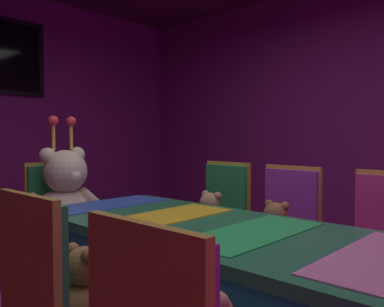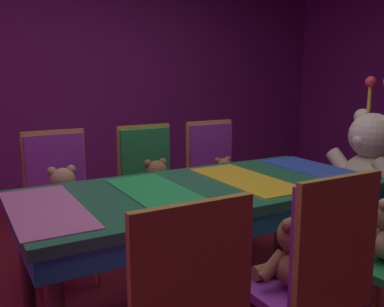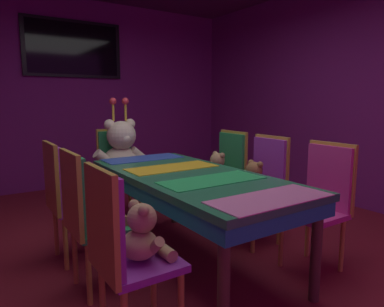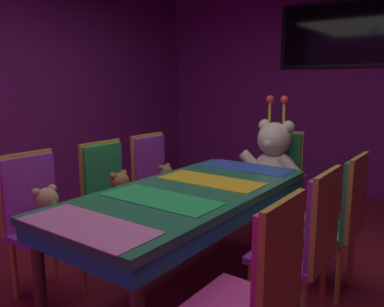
{
  "view_description": "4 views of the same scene",
  "coord_description": "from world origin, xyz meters",
  "px_view_note": "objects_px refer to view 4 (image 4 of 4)",
  "views": [
    {
      "loc": [
        -1.52,
        -1.31,
        1.18
      ],
      "look_at": [
        0.17,
        0.26,
        1.08
      ],
      "focal_mm": 37.41,
      "sensor_mm": 36.0,
      "label": 1
    },
    {
      "loc": [
        1.95,
        -1.18,
        1.35
      ],
      "look_at": [
        -0.03,
        -0.06,
        0.92
      ],
      "focal_mm": 39.74,
      "sensor_mm": 36.0,
      "label": 2
    },
    {
      "loc": [
        -1.47,
        -2.24,
        1.31
      ],
      "look_at": [
        -0.1,
        -0.18,
        0.93
      ],
      "focal_mm": 32.69,
      "sensor_mm": 36.0,
      "label": 3
    },
    {
      "loc": [
        1.51,
        -2.04,
        1.45
      ],
      "look_at": [
        0.21,
        -0.25,
        1.05
      ],
      "focal_mm": 36.37,
      "sensor_mm": 36.0,
      "label": 4
    }
  ],
  "objects_px": {
    "chair_left_2": "(154,176)",
    "throne_chair": "(280,170)",
    "chair_left_1": "(108,190)",
    "chair_right_2": "(343,211)",
    "chair_right_0": "(264,283)",
    "chair_left_0": "(35,210)",
    "king_teddy_bear": "(273,158)",
    "chair_right_1": "(310,237)",
    "teddy_right_1": "(286,232)",
    "teddy_right_2": "(322,207)",
    "teddy_left_0": "(48,214)",
    "teddy_left_2": "(166,181)",
    "teddy_left_1": "(121,193)",
    "wall_tv": "(335,34)",
    "banquet_table": "(188,202)"
  },
  "relations": [
    {
      "from": "teddy_left_2",
      "to": "wall_tv",
      "type": "height_order",
      "value": "wall_tv"
    },
    {
      "from": "chair_right_0",
      "to": "teddy_left_1",
      "type": "bearing_deg",
      "value": -22.27
    },
    {
      "from": "chair_right_0",
      "to": "wall_tv",
      "type": "relative_size",
      "value": 0.7
    },
    {
      "from": "chair_left_2",
      "to": "throne_chair",
      "type": "distance_m",
      "value": 1.26
    },
    {
      "from": "banquet_table",
      "to": "wall_tv",
      "type": "height_order",
      "value": "wall_tv"
    },
    {
      "from": "chair_right_0",
      "to": "wall_tv",
      "type": "bearing_deg",
      "value": -77.04
    },
    {
      "from": "teddy_right_1",
      "to": "teddy_right_2",
      "type": "distance_m",
      "value": 0.57
    },
    {
      "from": "chair_right_1",
      "to": "chair_right_0",
      "type": "bearing_deg",
      "value": 91.17
    },
    {
      "from": "teddy_left_0",
      "to": "chair_right_0",
      "type": "relative_size",
      "value": 0.34
    },
    {
      "from": "banquet_table",
      "to": "teddy_left_1",
      "type": "distance_m",
      "value": 0.69
    },
    {
      "from": "teddy_right_1",
      "to": "king_teddy_bear",
      "type": "relative_size",
      "value": 0.38
    },
    {
      "from": "wall_tv",
      "to": "teddy_right_1",
      "type": "bearing_deg",
      "value": -77.3
    },
    {
      "from": "teddy_left_1",
      "to": "wall_tv",
      "type": "relative_size",
      "value": 0.23
    },
    {
      "from": "teddy_left_2",
      "to": "chair_right_0",
      "type": "xyz_separation_m",
      "value": [
        1.54,
        -1.2,
        0.02
      ]
    },
    {
      "from": "chair_left_0",
      "to": "chair_left_2",
      "type": "height_order",
      "value": "same"
    },
    {
      "from": "chair_left_2",
      "to": "teddy_left_2",
      "type": "distance_m",
      "value": 0.14
    },
    {
      "from": "teddy_left_0",
      "to": "chair_left_1",
      "type": "distance_m",
      "value": 0.65
    },
    {
      "from": "chair_left_1",
      "to": "chair_right_2",
      "type": "distance_m",
      "value": 1.79
    },
    {
      "from": "teddy_left_2",
      "to": "teddy_right_1",
      "type": "distance_m",
      "value": 1.5
    },
    {
      "from": "chair_left_1",
      "to": "chair_right_0",
      "type": "xyz_separation_m",
      "value": [
        1.68,
        -0.63,
        0.0
      ]
    },
    {
      "from": "chair_left_0",
      "to": "king_teddy_bear",
      "type": "height_order",
      "value": "king_teddy_bear"
    },
    {
      "from": "teddy_left_0",
      "to": "chair_left_2",
      "type": "distance_m",
      "value": 1.22
    },
    {
      "from": "chair_left_1",
      "to": "chair_left_2",
      "type": "xyz_separation_m",
      "value": [
        -0.0,
        0.57,
        0.0
      ]
    },
    {
      "from": "teddy_left_2",
      "to": "chair_right_1",
      "type": "height_order",
      "value": "chair_right_1"
    },
    {
      "from": "king_teddy_bear",
      "to": "teddy_left_2",
      "type": "bearing_deg",
      "value": -41.55
    },
    {
      "from": "chair_right_2",
      "to": "king_teddy_bear",
      "type": "xyz_separation_m",
      "value": [
        -0.87,
        0.78,
        0.14
      ]
    },
    {
      "from": "chair_left_1",
      "to": "chair_right_2",
      "type": "xyz_separation_m",
      "value": [
        1.7,
        0.57,
        0.0
      ]
    },
    {
      "from": "chair_right_1",
      "to": "teddy_right_1",
      "type": "bearing_deg",
      "value": 0.0
    },
    {
      "from": "chair_left_1",
      "to": "king_teddy_bear",
      "type": "bearing_deg",
      "value": 58.4
    },
    {
      "from": "teddy_left_0",
      "to": "chair_right_1",
      "type": "distance_m",
      "value": 1.67
    },
    {
      "from": "chair_left_2",
      "to": "throne_chair",
      "type": "bearing_deg",
      "value": 48.69
    },
    {
      "from": "banquet_table",
      "to": "chair_left_0",
      "type": "height_order",
      "value": "chair_left_0"
    },
    {
      "from": "chair_right_0",
      "to": "chair_left_0",
      "type": "bearing_deg",
      "value": 0.38
    },
    {
      "from": "teddy_left_1",
      "to": "chair_left_1",
      "type": "bearing_deg",
      "value": 180.0
    },
    {
      "from": "chair_right_2",
      "to": "king_teddy_bear",
      "type": "bearing_deg",
      "value": -41.84
    },
    {
      "from": "teddy_left_0",
      "to": "chair_right_2",
      "type": "xyz_separation_m",
      "value": [
        1.57,
        1.21,
        0.0
      ]
    },
    {
      "from": "banquet_table",
      "to": "teddy_left_2",
      "type": "distance_m",
      "value": 0.92
    },
    {
      "from": "teddy_left_1",
      "to": "throne_chair",
      "type": "relative_size",
      "value": 0.33
    },
    {
      "from": "teddy_left_0",
      "to": "throne_chair",
      "type": "relative_size",
      "value": 0.34
    },
    {
      "from": "teddy_left_2",
      "to": "teddy_right_1",
      "type": "height_order",
      "value": "teddy_right_1"
    },
    {
      "from": "banquet_table",
      "to": "teddy_left_2",
      "type": "bearing_deg",
      "value": 139.12
    },
    {
      "from": "teddy_right_2",
      "to": "teddy_left_2",
      "type": "bearing_deg",
      "value": 0.03
    },
    {
      "from": "chair_right_0",
      "to": "wall_tv",
      "type": "distance_m",
      "value": 4.07
    },
    {
      "from": "chair_left_1",
      "to": "king_teddy_bear",
      "type": "xyz_separation_m",
      "value": [
        0.83,
        1.35,
        0.14
      ]
    },
    {
      "from": "chair_left_0",
      "to": "teddy_left_2",
      "type": "bearing_deg",
      "value": 82.4
    },
    {
      "from": "throne_chair",
      "to": "king_teddy_bear",
      "type": "height_order",
      "value": "king_teddy_bear"
    },
    {
      "from": "chair_left_2",
      "to": "wall_tv",
      "type": "bearing_deg",
      "value": 71.66
    },
    {
      "from": "teddy_left_0",
      "to": "teddy_right_1",
      "type": "distance_m",
      "value": 1.54
    },
    {
      "from": "chair_left_1",
      "to": "teddy_left_0",
      "type": "bearing_deg",
      "value": -79.07
    },
    {
      "from": "chair_left_1",
      "to": "chair_right_1",
      "type": "distance_m",
      "value": 1.67
    }
  ]
}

